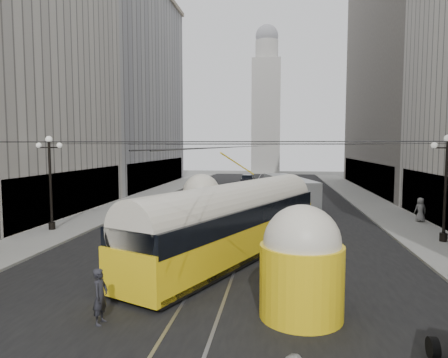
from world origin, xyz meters
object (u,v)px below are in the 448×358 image
(pedestrian_crossing_a, at_px, (100,296))
(pedestrian_sidewalk_right, at_px, (420,210))
(streetcar, at_px, (234,221))
(city_bus, at_px, (289,191))

(pedestrian_crossing_a, bearing_deg, pedestrian_sidewalk_right, -38.76)
(streetcar, relative_size, city_bus, 1.42)
(streetcar, bearing_deg, pedestrian_crossing_a, -112.75)
(pedestrian_crossing_a, relative_size, pedestrian_sidewalk_right, 1.03)
(city_bus, relative_size, pedestrian_crossing_a, 6.27)
(city_bus, height_order, pedestrian_sidewalk_right, city_bus)
(streetcar, height_order, pedestrian_crossing_a, streetcar)
(streetcar, distance_m, pedestrian_sidewalk_right, 16.96)
(city_bus, xyz_separation_m, pedestrian_crossing_a, (-6.77, -25.60, -0.65))
(pedestrian_sidewalk_right, bearing_deg, city_bus, -42.69)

